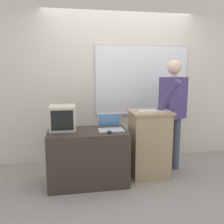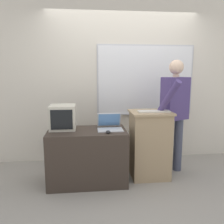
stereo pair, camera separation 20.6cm
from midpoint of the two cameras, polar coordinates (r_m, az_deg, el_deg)
ground_plane at (r=3.34m, az=7.23°, el=-17.63°), size 30.00×30.00×0.00m
back_wall at (r=4.12m, az=4.01°, el=9.09°), size 6.40×0.17×2.97m
lectern_podium at (r=3.52m, az=10.73°, el=-7.63°), size 0.58×0.50×0.97m
side_desk at (r=3.34m, az=-4.14°, el=-10.59°), size 1.06×0.60×0.74m
person_presenter at (r=3.65m, az=16.43°, el=0.62°), size 0.57×0.66×1.70m
laptop at (r=3.30m, az=1.21°, el=-2.97°), size 0.34×0.33×0.21m
wireless_keyboard at (r=3.36m, az=11.78°, el=0.14°), size 0.45×0.15×0.02m
computer_mouse_by_laptop at (r=3.07m, az=0.99°, el=-4.82°), size 0.06×0.10×0.03m
crt_monitor at (r=3.31m, az=-10.01°, el=-1.25°), size 0.35×0.35×0.33m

